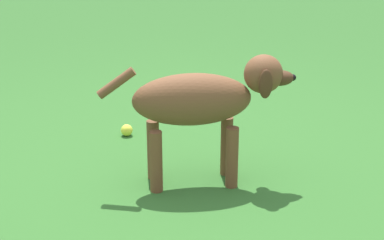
{
  "coord_description": "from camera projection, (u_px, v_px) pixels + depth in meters",
  "views": [
    {
      "loc": [
        -1.17,
        2.34,
        1.25
      ],
      "look_at": [
        -0.11,
        0.04,
        0.31
      ],
      "focal_mm": 55.56,
      "sensor_mm": 36.0,
      "label": 1
    }
  ],
  "objects": [
    {
      "name": "dog",
      "position": [
        204.0,
        101.0,
        2.67
      ],
      "size": [
        0.78,
        0.53,
        0.61
      ],
      "rotation": [
        0.0,
        0.0,
        3.7
      ],
      "color": "brown",
      "rests_on": "ground"
    },
    {
      "name": "ground",
      "position": [
        176.0,
        174.0,
        2.88
      ],
      "size": [
        14.0,
        14.0,
        0.0
      ],
      "primitive_type": "plane",
      "color": "#2D6026"
    },
    {
      "name": "tennis_ball_1",
      "position": [
        127.0,
        130.0,
        3.34
      ],
      "size": [
        0.07,
        0.07,
        0.07
      ],
      "primitive_type": "sphere",
      "color": "#D7D93F",
      "rests_on": "ground"
    }
  ]
}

